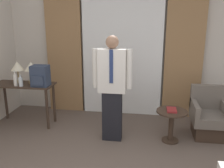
% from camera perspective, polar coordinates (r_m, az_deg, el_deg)
% --- Properties ---
extents(wall_back, '(10.00, 0.06, 2.70)m').
position_cam_1_polar(wall_back, '(5.12, 2.49, 8.20)').
color(wall_back, beige).
rests_on(wall_back, ground_plane).
extents(curtain_sheer_center, '(1.59, 0.06, 2.58)m').
position_cam_1_polar(curtain_sheer_center, '(5.00, 2.33, 7.32)').
color(curtain_sheer_center, white).
rests_on(curtain_sheer_center, ground_plane).
extents(curtain_drape_left, '(0.73, 0.06, 2.58)m').
position_cam_1_polar(curtain_drape_left, '(5.26, -10.85, 7.48)').
color(curtain_drape_left, '#997047').
rests_on(curtain_drape_left, ground_plane).
extents(curtain_drape_right, '(0.73, 0.06, 2.58)m').
position_cam_1_polar(curtain_drape_right, '(5.01, 16.14, 6.75)').
color(curtain_drape_right, '#997047').
rests_on(curtain_drape_right, ground_plane).
extents(desk, '(1.11, 0.45, 0.78)m').
position_cam_1_polar(desk, '(4.89, -19.44, -1.60)').
color(desk, '#38281E').
rests_on(desk, ground_plane).
extents(table_lamp_left, '(0.24, 0.24, 0.39)m').
position_cam_1_polar(table_lamp_left, '(4.92, -20.81, 3.66)').
color(table_lamp_left, '#9E7F47').
rests_on(table_lamp_left, desk).
extents(table_lamp_right, '(0.24, 0.24, 0.39)m').
position_cam_1_polar(table_lamp_right, '(4.80, -18.04, 3.63)').
color(table_lamp_right, '#9E7F47').
rests_on(table_lamp_right, desk).
extents(bottle_near_edge, '(0.07, 0.07, 0.20)m').
position_cam_1_polar(bottle_near_edge, '(4.68, -20.15, 0.52)').
color(bottle_near_edge, silver).
rests_on(bottle_near_edge, desk).
extents(bottle_by_lamp, '(0.06, 0.06, 0.27)m').
position_cam_1_polar(bottle_by_lamp, '(4.73, -21.25, 0.92)').
color(bottle_by_lamp, silver).
rests_on(bottle_by_lamp, desk).
extents(backpack, '(0.29, 0.26, 0.37)m').
position_cam_1_polar(backpack, '(4.56, -16.08, 1.77)').
color(backpack, '#2D384C').
rests_on(backpack, desk).
extents(person, '(0.63, 0.21, 1.71)m').
position_cam_1_polar(person, '(3.94, 0.04, -0.30)').
color(person, black).
rests_on(person, ground_plane).
extents(armchair, '(0.58, 0.62, 0.84)m').
position_cam_1_polar(armchair, '(4.58, 21.22, -7.27)').
color(armchair, '#38281E').
rests_on(armchair, ground_plane).
extents(side_table, '(0.50, 0.50, 0.53)m').
position_cam_1_polar(side_table, '(4.17, 13.42, -8.15)').
color(side_table, '#38281E').
rests_on(side_table, ground_plane).
extents(book, '(0.15, 0.22, 0.03)m').
position_cam_1_polar(book, '(4.10, 13.47, -5.78)').
color(book, maroon).
rests_on(book, side_table).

